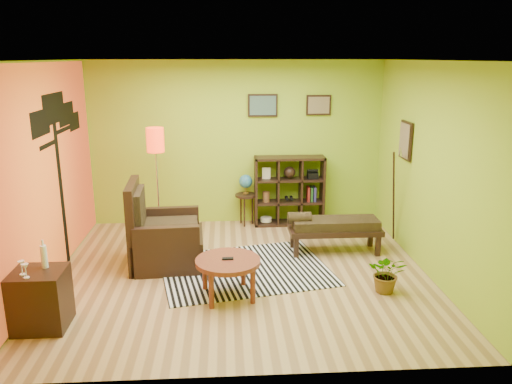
{
  "coord_description": "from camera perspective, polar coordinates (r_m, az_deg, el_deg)",
  "views": [
    {
      "loc": [
        -0.19,
        -6.24,
        2.84
      ],
      "look_at": [
        0.22,
        0.34,
        1.05
      ],
      "focal_mm": 35.0,
      "sensor_mm": 36.0,
      "label": 1
    }
  ],
  "objects": [
    {
      "name": "side_cabinet",
      "position": [
        5.94,
        -23.39,
        -11.14
      ],
      "size": [
        0.55,
        0.5,
        0.97
      ],
      "color": "black",
      "rests_on": "ground"
    },
    {
      "name": "ground",
      "position": [
        6.86,
        -1.67,
        -9.28
      ],
      "size": [
        5.0,
        5.0,
        0.0
      ],
      "primitive_type": "plane",
      "color": "tan",
      "rests_on": "ground"
    },
    {
      "name": "bench",
      "position": [
        7.52,
        8.73,
        -3.88
      ],
      "size": [
        1.39,
        0.49,
        0.64
      ],
      "color": "black",
      "rests_on": "ground"
    },
    {
      "name": "coffee_table",
      "position": [
        6.09,
        -3.23,
        -8.28
      ],
      "size": [
        0.79,
        0.79,
        0.5
      ],
      "color": "maroon",
      "rests_on": "ground"
    },
    {
      "name": "potted_plant",
      "position": [
        6.49,
        14.73,
        -9.39
      ],
      "size": [
        0.59,
        0.63,
        0.39
      ],
      "primitive_type": "imported",
      "rotation": [
        0.0,
        0.0,
        -0.33
      ],
      "color": "#26661E",
      "rests_on": "ground"
    },
    {
      "name": "room_shell",
      "position": [
        6.34,
        -2.64,
        5.73
      ],
      "size": [
        5.04,
        4.54,
        2.82
      ],
      "color": "#95BA26",
      "rests_on": "ground"
    },
    {
      "name": "cube_shelf",
      "position": [
        8.64,
        3.91,
        0.13
      ],
      "size": [
        1.2,
        0.35,
        1.2
      ],
      "color": "black",
      "rests_on": "ground"
    },
    {
      "name": "floor_lamp",
      "position": [
        7.71,
        -11.38,
        4.68
      ],
      "size": [
        0.27,
        0.27,
        1.82
      ],
      "color": "silver",
      "rests_on": "ground"
    },
    {
      "name": "globe_table",
      "position": [
        8.56,
        -1.18,
        0.56
      ],
      "size": [
        0.37,
        0.37,
        0.9
      ],
      "color": "black",
      "rests_on": "ground"
    },
    {
      "name": "armchair",
      "position": [
        7.15,
        -10.68,
        -5.35
      ],
      "size": [
        1.05,
        1.05,
        1.2
      ],
      "color": "black",
      "rests_on": "ground"
    },
    {
      "name": "zebra_rug",
      "position": [
        6.96,
        -1.24,
        -8.83
      ],
      "size": [
        2.54,
        2.1,
        0.01
      ],
      "primitive_type": "cube",
      "rotation": [
        0.0,
        0.0,
        0.2
      ],
      "color": "silver",
      "rests_on": "ground"
    }
  ]
}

